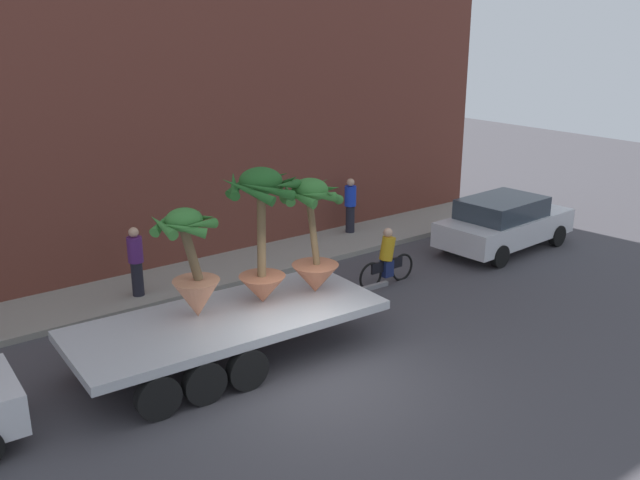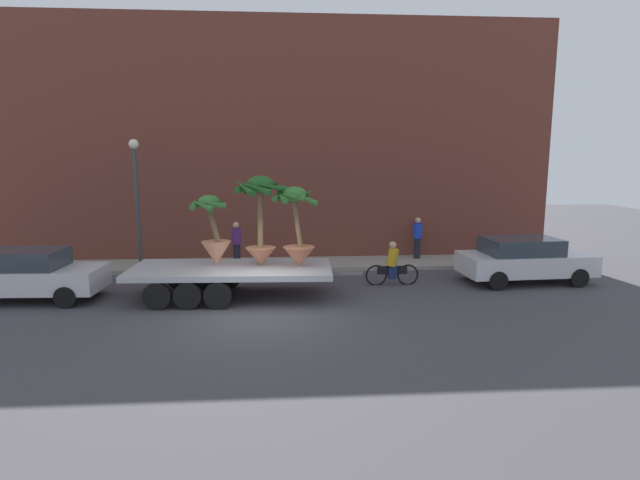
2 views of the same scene
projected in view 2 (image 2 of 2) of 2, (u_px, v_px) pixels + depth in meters
name	position (u px, v px, depth m)	size (l,w,h in m)	color
ground_plane	(260.00, 313.00, 14.29)	(60.00, 60.00, 0.00)	#423F44
sidewalk	(267.00, 264.00, 20.28)	(24.00, 2.20, 0.15)	gray
building_facade	(266.00, 142.00, 21.15)	(24.00, 1.20, 9.92)	brown
flatbed_trailer	(224.00, 273.00, 15.72)	(7.22, 2.79, 0.98)	#B7BABF
potted_palm_rear	(297.00, 229.00, 15.59)	(1.43, 1.46, 2.48)	#B26647
potted_palm_middle	(260.00, 217.00, 15.63)	(1.69, 1.61, 2.80)	#B26647
potted_palm_front	(213.00, 234.00, 15.78)	(1.28, 1.30, 2.21)	tan
cyclist	(392.00, 266.00, 17.29)	(1.84, 0.34, 1.54)	black
parked_car	(524.00, 259.00, 17.62)	(4.55, 2.18, 1.58)	silver
trailing_car	(30.00, 274.00, 15.40)	(4.22, 1.95, 1.58)	silver
pedestrian_near_gate	(418.00, 237.00, 21.01)	(0.36, 0.36, 1.71)	black
pedestrian_far_left	(237.00, 243.00, 19.60)	(0.36, 0.36, 1.71)	black
street_lamp	(136.00, 187.00, 18.64)	(0.36, 0.36, 4.83)	#383D42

